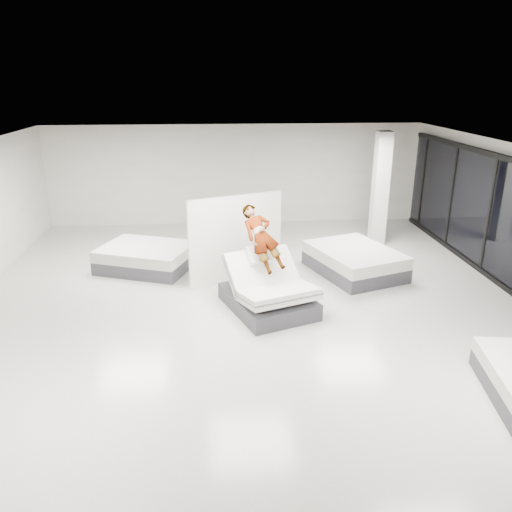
% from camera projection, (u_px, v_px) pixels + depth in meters
% --- Properties ---
extents(room, '(14.00, 14.04, 3.20)m').
position_uv_depth(room, '(251.00, 242.00, 9.58)').
color(room, beige).
rests_on(room, ground).
extents(hero_bed, '(2.06, 2.35, 1.25)m').
position_uv_depth(hero_bed, '(268.00, 293.00, 10.32)').
color(hero_bed, '#3D3D42').
rests_on(hero_bed, floor).
extents(person, '(1.04, 1.56, 1.28)m').
position_uv_depth(person, '(262.00, 250.00, 10.32)').
color(person, slate).
rests_on(person, hero_bed).
extents(remote, '(0.10, 0.15, 0.08)m').
position_uv_depth(remote, '(279.00, 261.00, 10.16)').
color(remote, black).
rests_on(remote, person).
extents(divider_panel, '(2.17, 0.92, 2.08)m').
position_uv_depth(divider_panel, '(236.00, 240.00, 11.52)').
color(divider_panel, silver).
rests_on(divider_panel, floor).
extents(flat_bed_right_far, '(2.35, 2.70, 0.62)m').
position_uv_depth(flat_bed_right_far, '(354.00, 261.00, 12.28)').
color(flat_bed_right_far, '#3D3D42').
rests_on(flat_bed_right_far, floor).
extents(flat_bed_left_far, '(2.59, 2.28, 0.59)m').
position_uv_depth(flat_bed_left_far, '(146.00, 258.00, 12.56)').
color(flat_bed_left_far, '#3D3D42').
rests_on(flat_bed_left_far, floor).
extents(column, '(0.40, 0.40, 3.20)m').
position_uv_depth(column, '(380.00, 189.00, 14.10)').
color(column, silver).
rests_on(column, floor).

